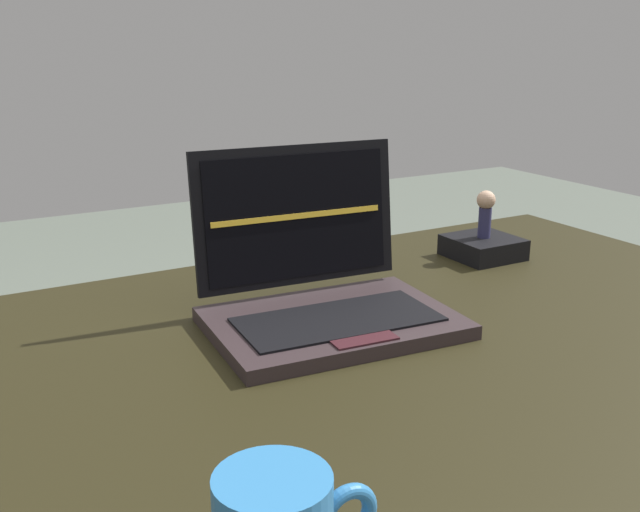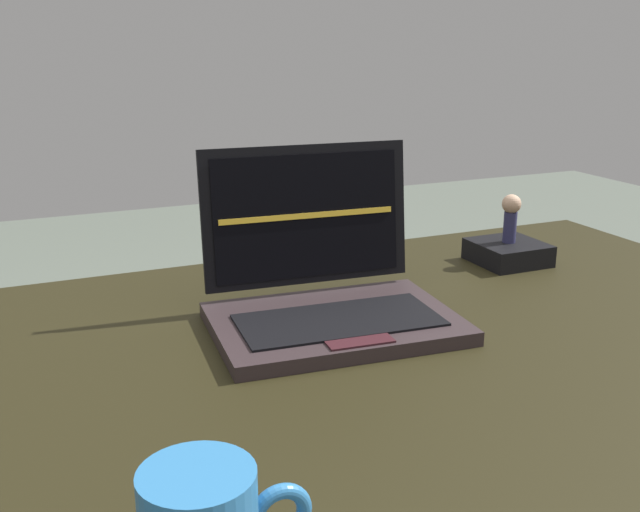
{
  "view_description": "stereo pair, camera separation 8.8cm",
  "coord_description": "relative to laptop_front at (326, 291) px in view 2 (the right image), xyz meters",
  "views": [
    {
      "loc": [
        -0.4,
        -0.68,
        1.08
      ],
      "look_at": [
        0.02,
        0.06,
        0.82
      ],
      "focal_mm": 41.63,
      "sensor_mm": 36.0,
      "label": 1
    },
    {
      "loc": [
        -0.32,
        -0.72,
        1.08
      ],
      "look_at": [
        0.02,
        0.06,
        0.82
      ],
      "focal_mm": 41.63,
      "sensor_mm": 36.0,
      "label": 2
    }
  ],
  "objects": [
    {
      "name": "figurine",
      "position": [
        0.38,
        0.12,
        0.04
      ],
      "size": [
        0.03,
        0.03,
        0.08
      ],
      "color": "#2A2A50",
      "rests_on": "figurine_stand"
    },
    {
      "name": "figurine_stand",
      "position": [
        0.38,
        0.12,
        -0.03
      ],
      "size": [
        0.11,
        0.11,
        0.03
      ],
      "primitive_type": "cube",
      "color": "black",
      "rests_on": "desk"
    },
    {
      "name": "laptop_front",
      "position": [
        0.0,
        0.0,
        0.0
      ],
      "size": [
        0.32,
        0.26,
        0.22
      ],
      "color": "#302528",
      "rests_on": "desk"
    },
    {
      "name": "desk",
      "position": [
        -0.05,
        -0.11,
        -0.11
      ],
      "size": [
        1.43,
        0.84,
        0.72
      ],
      "color": "black",
      "rests_on": "ground"
    }
  ]
}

